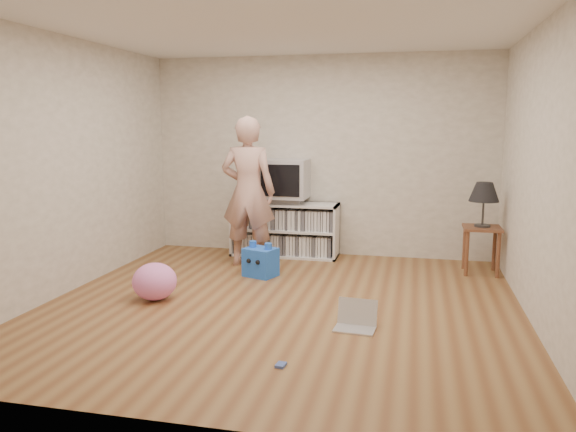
# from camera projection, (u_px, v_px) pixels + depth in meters

# --- Properties ---
(ground) EXTENTS (4.50, 4.50, 0.00)m
(ground) POSITION_uv_depth(u_px,v_px,m) (281.00, 305.00, 5.40)
(ground) COLOR brown
(ground) RESTS_ON ground
(walls) EXTENTS (4.52, 4.52, 2.60)m
(walls) POSITION_uv_depth(u_px,v_px,m) (281.00, 170.00, 5.19)
(walls) COLOR #B8B1A2
(walls) RESTS_ON ground
(ceiling) EXTENTS (4.50, 4.50, 0.01)m
(ceiling) POSITION_uv_depth(u_px,v_px,m) (281.00, 24.00, 4.98)
(ceiling) COLOR white
(ceiling) RESTS_ON walls
(media_unit) EXTENTS (1.40, 0.45, 0.70)m
(media_unit) POSITION_uv_depth(u_px,v_px,m) (285.00, 229.00, 7.40)
(media_unit) COLOR white
(media_unit) RESTS_ON ground
(dvd_deck) EXTENTS (0.45, 0.35, 0.07)m
(dvd_deck) POSITION_uv_depth(u_px,v_px,m) (285.00, 200.00, 7.33)
(dvd_deck) COLOR gray
(dvd_deck) RESTS_ON media_unit
(crt_tv) EXTENTS (0.60, 0.53, 0.50)m
(crt_tv) POSITION_uv_depth(u_px,v_px,m) (285.00, 179.00, 7.28)
(crt_tv) COLOR #B2B2B7
(crt_tv) RESTS_ON dvd_deck
(side_table) EXTENTS (0.42, 0.42, 0.55)m
(side_table) POSITION_uv_depth(u_px,v_px,m) (482.00, 238.00, 6.49)
(side_table) COLOR brown
(side_table) RESTS_ON ground
(table_lamp) EXTENTS (0.34, 0.34, 0.52)m
(table_lamp) POSITION_uv_depth(u_px,v_px,m) (484.00, 193.00, 6.40)
(table_lamp) COLOR #333333
(table_lamp) RESTS_ON side_table
(person) EXTENTS (0.67, 0.45, 1.82)m
(person) POSITION_uv_depth(u_px,v_px,m) (248.00, 192.00, 6.79)
(person) COLOR #CE9D8C
(person) RESTS_ON ground
(laptop) EXTENTS (0.36, 0.30, 0.23)m
(laptop) POSITION_uv_depth(u_px,v_px,m) (356.00, 320.00, 4.78)
(laptop) COLOR silver
(laptop) RESTS_ON ground
(playing_cards) EXTENTS (0.07, 0.10, 0.02)m
(playing_cards) POSITION_uv_depth(u_px,v_px,m) (281.00, 365.00, 4.03)
(playing_cards) COLOR #435EB2
(playing_cards) RESTS_ON ground
(plush_blue) EXTENTS (0.42, 0.37, 0.40)m
(plush_blue) POSITION_uv_depth(u_px,v_px,m) (261.00, 262.00, 6.40)
(plush_blue) COLOR blue
(plush_blue) RESTS_ON ground
(plush_pink) EXTENTS (0.52, 0.52, 0.37)m
(plush_pink) POSITION_uv_depth(u_px,v_px,m) (155.00, 281.00, 5.53)
(plush_pink) COLOR #F97DD2
(plush_pink) RESTS_ON ground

